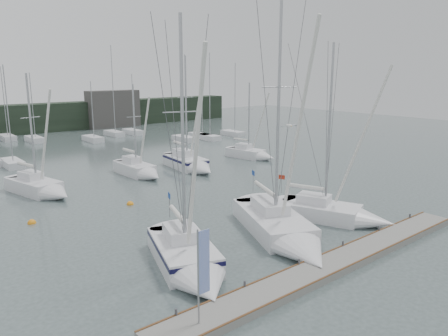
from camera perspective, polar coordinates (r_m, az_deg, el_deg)
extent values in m
plane|color=#445251|center=(28.77, 6.18, -9.37)|extent=(160.00, 160.00, 0.00)
cube|color=slate|center=(25.76, 14.34, -11.95)|extent=(24.00, 2.00, 0.40)
cube|color=black|center=(83.16, -26.14, 5.67)|extent=(90.00, 4.00, 5.00)
cube|color=#44413E|center=(87.17, -14.27, 7.49)|extent=(10.00, 3.00, 7.00)
cube|color=silver|center=(68.02, -5.22, 3.80)|extent=(1.80, 4.50, 0.90)
cylinder|color=#94979C|center=(66.92, -5.09, 9.33)|extent=(0.12, 0.12, 12.27)
cube|color=silver|center=(70.90, -3.09, 4.19)|extent=(1.80, 4.50, 0.90)
cylinder|color=#94979C|center=(69.89, -2.90, 8.81)|extent=(0.12, 0.12, 10.58)
cube|color=silver|center=(76.94, -26.45, 3.55)|extent=(1.80, 4.50, 0.90)
cylinder|color=#94979C|center=(75.89, -26.79, 7.76)|extent=(0.12, 0.12, 10.52)
cube|color=silver|center=(76.94, -11.82, 4.61)|extent=(1.80, 4.50, 0.90)
cylinder|color=#94979C|center=(75.97, -11.81, 8.40)|extent=(0.12, 0.12, 9.36)
cube|color=silver|center=(73.60, 1.16, 4.52)|extent=(1.80, 4.50, 0.90)
cylinder|color=#94979C|center=(72.61, 1.45, 9.19)|extent=(0.12, 0.12, 11.16)
cube|color=silver|center=(70.72, -16.75, 3.65)|extent=(1.80, 4.50, 0.90)
cylinder|color=#94979C|center=(69.73, -16.83, 7.36)|extent=(0.12, 0.12, 8.36)
cube|color=silver|center=(75.73, -14.16, 4.37)|extent=(1.80, 4.50, 0.90)
cylinder|color=#94979C|center=(74.62, -14.30, 9.95)|extent=(0.12, 0.12, 13.89)
cube|color=silver|center=(55.22, -25.92, 0.50)|extent=(1.80, 4.50, 0.90)
cylinder|color=#94979C|center=(53.94, -26.38, 6.37)|extent=(0.12, 0.12, 10.56)
cube|color=silver|center=(73.27, -23.50, 3.43)|extent=(1.80, 4.50, 0.90)
cylinder|color=#94979C|center=(72.23, -23.76, 7.50)|extent=(0.12, 0.12, 9.61)
cube|color=silver|center=(69.31, -2.09, 4.01)|extent=(1.80, 4.50, 0.90)
cylinder|color=#94979C|center=(68.22, -1.88, 9.57)|extent=(0.12, 0.12, 12.59)
cube|color=silver|center=(25.55, -5.34, -11.16)|extent=(4.79, 6.64, 1.54)
cone|color=silver|center=(21.84, -2.33, -15.46)|extent=(3.66, 3.41, 2.97)
cube|color=silver|center=(25.58, -5.69, -8.41)|extent=(2.34, 2.80, 0.72)
cylinder|color=#94979C|center=(23.21, -5.42, 4.28)|extent=(0.18, 0.18, 12.33)
cylinder|color=silver|center=(25.89, -6.12, -5.98)|extent=(1.24, 2.86, 0.29)
cube|color=#0F0E34|center=(25.34, -5.36, -10.10)|extent=(4.82, 6.67, 0.26)
cube|color=#1A3E94|center=(27.58, -7.17, -3.61)|extent=(0.20, 0.53, 0.37)
cube|color=silver|center=(30.38, 6.32, -7.22)|extent=(6.18, 8.42, 1.55)
cone|color=silver|center=(25.71, 10.96, -11.18)|extent=(4.38, 4.38, 3.31)
cube|color=silver|center=(30.47, 6.02, -4.89)|extent=(2.93, 3.57, 0.73)
cylinder|color=#94979C|center=(28.18, 7.13, 7.58)|extent=(0.19, 0.19, 14.13)
cylinder|color=silver|center=(31.13, 5.36, -2.71)|extent=(1.81, 3.57, 0.29)
cube|color=#1A3E94|center=(33.29, 3.84, -0.66)|extent=(0.25, 0.52, 0.37)
cube|color=silver|center=(33.33, 12.35, -5.72)|extent=(4.69, 6.36, 1.39)
cone|color=silver|center=(32.50, 19.33, -6.63)|extent=(3.48, 3.31, 2.77)
cube|color=silver|center=(33.16, 11.66, -3.94)|extent=(2.26, 2.70, 0.65)
cylinder|color=#94979C|center=(31.82, 13.60, 5.28)|extent=(0.17, 0.17, 11.51)
cylinder|color=silver|center=(33.13, 10.60, -2.41)|extent=(1.27, 2.71, 0.26)
cube|color=maroon|center=(33.62, 7.55, -1.19)|extent=(0.20, 0.47, 0.33)
cube|color=silver|center=(42.65, -23.48, -2.40)|extent=(3.70, 5.80, 1.50)
cone|color=silver|center=(39.45, -20.68, -3.33)|extent=(2.97, 2.82, 2.50)
cube|color=silver|center=(42.82, -23.95, -0.87)|extent=(1.84, 2.41, 0.70)
cylinder|color=#94979C|center=(41.34, -23.87, 4.78)|extent=(0.18, 0.18, 9.32)
cylinder|color=silver|center=(43.13, -24.43, 0.41)|extent=(0.89, 2.61, 0.28)
cube|color=silver|center=(47.08, -11.58, -0.27)|extent=(2.44, 5.09, 1.47)
cone|color=silver|center=(44.04, -9.28, -1.06)|extent=(2.39, 2.21, 2.35)
cube|color=silver|center=(47.28, -11.93, 1.10)|extent=(1.33, 2.04, 0.68)
cylinder|color=#94979C|center=(45.95, -11.63, 5.56)|extent=(0.18, 0.18, 8.23)
cylinder|color=silver|center=(47.56, -12.28, 2.24)|extent=(0.32, 2.47, 0.27)
cube|color=silver|center=(49.43, -5.08, 0.60)|extent=(3.44, 6.27, 1.59)
cone|color=silver|center=(45.78, -2.57, -0.34)|extent=(3.04, 2.87, 2.76)
cube|color=silver|center=(49.67, -5.39, 2.02)|extent=(1.79, 2.56, 0.74)
cylinder|color=#94979C|center=(48.14, -4.98, 7.88)|extent=(0.19, 0.19, 11.03)
cylinder|color=silver|center=(50.09, -5.76, 3.22)|extent=(0.64, 2.94, 0.30)
cube|color=#0F0E34|center=(49.32, -5.09, 1.20)|extent=(3.47, 6.29, 0.27)
cube|color=silver|center=(55.08, 2.95, 1.81)|extent=(3.01, 4.86, 1.36)
cone|color=silver|center=(53.20, 5.72, 1.37)|extent=(2.56, 2.31, 2.26)
cube|color=silver|center=(55.18, 2.59, 2.88)|extent=(1.54, 2.00, 0.63)
cylinder|color=#94979C|center=(54.19, 3.28, 6.74)|extent=(0.16, 0.16, 8.21)
cylinder|color=silver|center=(55.32, 2.23, 3.76)|extent=(0.63, 2.23, 0.25)
sphere|color=orange|center=(36.69, -12.16, -4.68)|extent=(0.58, 0.58, 0.58)
sphere|color=orange|center=(34.50, -23.81, -6.63)|extent=(0.59, 0.59, 0.59)
cylinder|color=#94979C|center=(18.39, -3.39, -14.10)|extent=(0.08, 0.08, 4.15)
cube|color=blue|center=(18.31, -2.61, -12.16)|extent=(0.55, 0.04, 2.77)
ellipsoid|color=silver|center=(25.93, 8.51, 5.49)|extent=(0.30, 0.48, 0.20)
cube|color=gray|center=(25.76, 8.01, 5.50)|extent=(0.46, 0.23, 0.11)
cube|color=gray|center=(26.10, 9.01, 5.56)|extent=(0.46, 0.23, 0.11)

